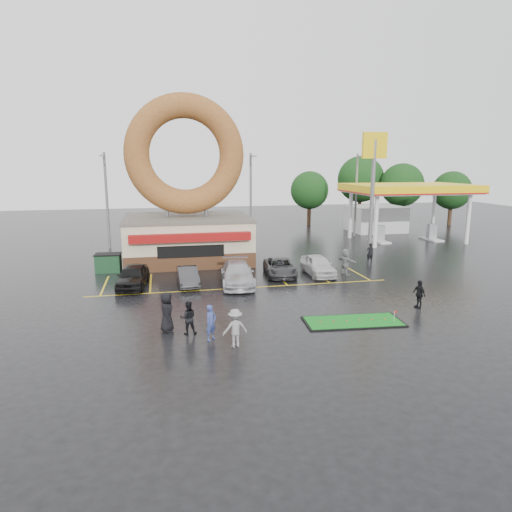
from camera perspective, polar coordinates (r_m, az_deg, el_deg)
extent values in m
plane|color=black|center=(26.75, -0.22, -5.93)|extent=(120.00, 120.00, 0.00)
cube|color=#472B19|center=(38.77, -8.50, 0.37)|extent=(10.00, 8.00, 1.20)
cube|color=beige|center=(38.47, -8.58, 2.93)|extent=(10.00, 8.00, 2.30)
cube|color=#59544C|center=(38.30, -8.63, 4.78)|extent=(10.20, 8.20, 0.20)
cube|color=maroon|center=(34.19, -8.14, 2.29)|extent=(9.00, 0.60, 0.60)
cylinder|color=slate|center=(38.17, -11.07, 5.73)|extent=(0.30, 0.30, 1.20)
cylinder|color=slate|center=(38.35, -6.27, 5.90)|extent=(0.30, 0.30, 1.20)
torus|color=brown|center=(38.05, -8.87, 12.43)|extent=(9.60, 2.00, 9.60)
cylinder|color=silver|center=(45.13, 14.76, 4.14)|extent=(0.40, 0.40, 5.00)
cylinder|color=silver|center=(50.40, 25.00, 4.18)|extent=(0.40, 0.40, 5.00)
cylinder|color=silver|center=(50.52, 11.72, 5.04)|extent=(0.40, 0.40, 5.00)
cylinder|color=silver|center=(55.28, 21.30, 5.03)|extent=(0.40, 0.40, 5.00)
cube|color=silver|center=(49.90, 18.56, 7.77)|extent=(12.00, 8.00, 0.50)
cube|color=yellow|center=(49.88, 18.58, 8.11)|extent=(12.30, 8.30, 0.70)
cube|color=#99999E|center=(48.90, 15.20, 2.77)|extent=(0.90, 0.60, 1.60)
cube|color=#99999E|center=(51.89, 21.11, 2.88)|extent=(0.90, 0.60, 1.60)
cube|color=silver|center=(56.35, 14.73, 4.53)|extent=(6.00, 5.00, 3.00)
cylinder|color=slate|center=(41.32, 14.30, 7.00)|extent=(0.36, 0.36, 10.00)
cube|color=yellow|center=(41.24, 14.62, 13.24)|extent=(2.20, 0.30, 2.20)
cylinder|color=slate|center=(45.38, -18.13, 6.53)|extent=(0.24, 0.24, 9.00)
cylinder|color=slate|center=(44.25, -18.61, 11.84)|extent=(0.12, 2.00, 0.12)
cube|color=slate|center=(43.25, -18.75, 11.78)|extent=(0.40, 0.18, 0.12)
cylinder|color=slate|center=(47.02, -0.66, 7.25)|extent=(0.24, 0.24, 9.00)
cylinder|color=slate|center=(45.91, -0.42, 12.39)|extent=(0.12, 2.00, 0.12)
cube|color=slate|center=(44.93, -0.16, 12.35)|extent=(0.40, 0.18, 0.12)
cylinder|color=slate|center=(51.66, 12.39, 7.38)|extent=(0.24, 0.24, 9.00)
cylinder|color=slate|center=(50.63, 13.07, 12.03)|extent=(0.12, 2.00, 0.12)
cube|color=slate|center=(49.72, 13.56, 11.96)|extent=(0.40, 0.18, 0.12)
cylinder|color=#332114|center=(63.56, 17.58, 5.07)|extent=(0.50, 0.50, 2.88)
sphere|color=black|center=(63.27, 17.79, 8.46)|extent=(5.60, 5.60, 5.60)
cylinder|color=#332114|center=(65.08, 23.05, 4.67)|extent=(0.50, 0.50, 2.52)
sphere|color=black|center=(64.82, 23.29, 7.56)|extent=(4.90, 4.90, 4.90)
cylinder|color=#332114|center=(65.26, 12.79, 5.64)|extent=(0.50, 0.50, 3.24)
sphere|color=black|center=(64.98, 12.96, 9.35)|extent=(6.30, 6.30, 6.30)
cylinder|color=#332114|center=(60.51, 6.64, 5.06)|extent=(0.50, 0.50, 2.52)
sphere|color=black|center=(60.23, 6.71, 8.17)|extent=(4.90, 4.90, 4.90)
imported|color=black|center=(31.01, -15.14, -2.44)|extent=(2.28, 4.58, 1.50)
imported|color=#313133|center=(30.78, -8.52, -2.54)|extent=(1.40, 3.73, 1.22)
imported|color=#B1B1B6|center=(30.55, -2.34, -2.24)|extent=(2.64, 5.39, 1.51)
imported|color=#313134|center=(33.04, 3.00, -1.42)|extent=(2.59, 4.71, 1.25)
imported|color=silver|center=(33.47, 7.76, -1.14)|extent=(1.78, 4.35, 1.48)
imported|color=navy|center=(21.30, -5.65, -8.26)|extent=(0.72, 0.71, 1.67)
imported|color=black|center=(22.12, -8.47, -7.65)|extent=(0.81, 0.64, 1.62)
imported|color=gray|center=(20.45, -2.63, -8.98)|extent=(1.19, 0.77, 1.74)
imported|color=black|center=(22.56, -11.10, -6.88)|extent=(0.66, 0.99, 1.97)
imported|color=black|center=(27.33, 19.71, -4.49)|extent=(0.53, 0.99, 1.60)
imported|color=gray|center=(33.88, 11.12, -0.71)|extent=(1.17, 1.87, 1.93)
imported|color=black|center=(38.54, 14.05, 0.39)|extent=(0.59, 0.40, 1.60)
cube|color=#173E22|center=(35.97, -17.97, -0.86)|extent=(1.88, 1.32, 1.30)
cube|color=black|center=(24.21, 12.03, -8.03)|extent=(5.18, 2.55, 0.06)
cube|color=#13721D|center=(24.20, 12.03, -7.95)|extent=(4.94, 2.30, 0.03)
cylinder|color=silver|center=(24.56, 16.89, -7.22)|extent=(0.02, 0.02, 0.57)
cube|color=red|center=(24.53, 17.07, -6.69)|extent=(0.14, 0.01, 0.10)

